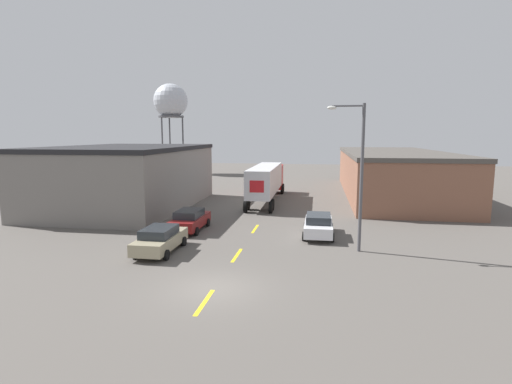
{
  "coord_description": "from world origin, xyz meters",
  "views": [
    {
      "loc": [
        4.72,
        -17.17,
        7.09
      ],
      "look_at": [
        -0.24,
        13.91,
        2.55
      ],
      "focal_mm": 28.0,
      "sensor_mm": 36.0,
      "label": 1
    }
  ],
  "objects": [
    {
      "name": "parked_car_left_near",
      "position": [
        -4.74,
        5.15,
        0.81
      ],
      "size": [
        2.12,
        4.75,
        1.57
      ],
      "color": "tan",
      "rests_on": "ground_plane"
    },
    {
      "name": "warehouse_right",
      "position": [
        13.18,
        31.43,
        2.6
      ],
      "size": [
        10.8,
        29.19,
        5.19
      ],
      "color": "brown",
      "rests_on": "ground_plane"
    },
    {
      "name": "water_tower",
      "position": [
        -22.37,
        53.75,
        13.02
      ],
      "size": [
        6.18,
        6.18,
        16.26
      ],
      "color": "#47474C",
      "rests_on": "ground_plane"
    },
    {
      "name": "parked_car_right_mid",
      "position": [
        4.74,
        10.6,
        0.81
      ],
      "size": [
        2.12,
        4.75,
        1.57
      ],
      "color": "silver",
      "rests_on": "ground_plane"
    },
    {
      "name": "ground_plane",
      "position": [
        0.0,
        0.0,
        0.0
      ],
      "size": [
        160.0,
        160.0,
        0.0
      ],
      "primitive_type": "plane",
      "color": "#56514C"
    },
    {
      "name": "warehouse_left",
      "position": [
        -13.91,
        19.3,
        3.0
      ],
      "size": [
        12.25,
        18.75,
        5.99
      ],
      "color": "slate",
      "rests_on": "ground_plane"
    },
    {
      "name": "street_lamp",
      "position": [
        7.0,
        7.24,
        5.08
      ],
      "size": [
        2.23,
        0.32,
        8.91
      ],
      "color": "#4C4C51",
      "rests_on": "ground_plane"
    },
    {
      "name": "semi_truck",
      "position": [
        -0.79,
        24.89,
        2.37
      ],
      "size": [
        2.73,
        15.12,
        3.87
      ],
      "rotation": [
        0.0,
        0.0,
        0.01
      ],
      "color": "#B21919",
      "rests_on": "ground_plane"
    },
    {
      "name": "parked_car_left_far",
      "position": [
        -4.74,
        10.8,
        0.81
      ],
      "size": [
        2.12,
        4.75,
        1.57
      ],
      "color": "maroon",
      "rests_on": "ground_plane"
    },
    {
      "name": "road_centerline",
      "position": [
        0.0,
        5.23,
        0.0
      ],
      "size": [
        0.2,
        16.26,
        0.01
      ],
      "color": "yellow",
      "rests_on": "ground_plane"
    }
  ]
}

